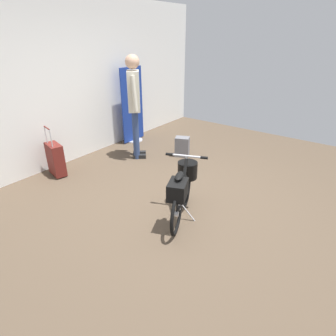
# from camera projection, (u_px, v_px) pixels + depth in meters

# --- Properties ---
(ground_plane) EXTENTS (7.44, 7.44, 0.00)m
(ground_plane) POSITION_uv_depth(u_px,v_px,m) (190.00, 207.00, 3.85)
(ground_plane) COLOR brown
(back_wall) EXTENTS (7.44, 0.10, 2.74)m
(back_wall) POSITION_uv_depth(u_px,v_px,m) (58.00, 84.00, 4.68)
(back_wall) COLOR white
(back_wall) RESTS_ON ground_plane
(floor_banner_stand) EXTENTS (0.60, 0.36, 1.53)m
(floor_banner_stand) POSITION_uv_depth(u_px,v_px,m) (133.00, 110.00, 5.91)
(floor_banner_stand) COLOR #B7B7BC
(floor_banner_stand) RESTS_ON ground_plane
(folding_bike_foreground) EXTENTS (1.03, 0.59, 0.78)m
(folding_bike_foreground) POSITION_uv_depth(u_px,v_px,m) (183.00, 188.00, 3.49)
(folding_bike_foreground) COLOR black
(folding_bike_foreground) RESTS_ON ground_plane
(visitor_near_wall) EXTENTS (0.42, 0.39, 1.82)m
(visitor_near_wall) POSITION_uv_depth(u_px,v_px,m) (134.00, 100.00, 4.95)
(visitor_near_wall) COLOR navy
(visitor_near_wall) RESTS_ON ground_plane
(rolling_suitcase) EXTENTS (0.26, 0.39, 0.83)m
(rolling_suitcase) POSITION_uv_depth(u_px,v_px,m) (56.00, 159.00, 4.60)
(rolling_suitcase) COLOR maroon
(rolling_suitcase) RESTS_ON ground_plane
(backpack_on_floor) EXTENTS (0.28, 0.31, 0.38)m
(backpack_on_floor) POSITION_uv_depth(u_px,v_px,m) (182.00, 147.00, 5.36)
(backpack_on_floor) COLOR slate
(backpack_on_floor) RESTS_ON ground_plane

